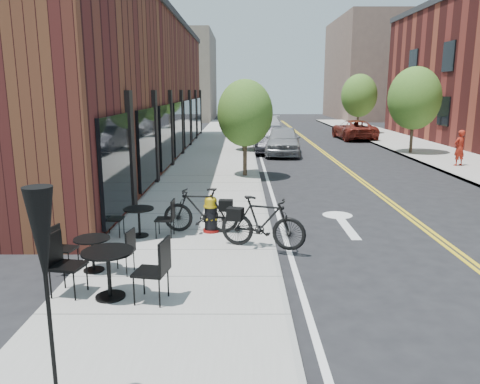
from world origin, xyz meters
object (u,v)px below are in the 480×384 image
object	(u,v)px
bicycle_right	(263,223)
parked_car_far	(354,130)
fire_hydrant	(211,214)
parked_car_c	(269,125)
bicycle_left	(201,210)
pedestrian	(459,148)
patio_umbrella	(44,256)
bistro_set_a	(93,249)
parked_car_a	(283,140)
bistro_set_b	(109,267)
bistro_set_c	(139,218)
parked_car_b	(268,139)

from	to	relation	value
bicycle_right	parked_car_far	xyz separation A→B (m)	(7.70, 24.07, -0.00)
fire_hydrant	parked_car_far	distance (m)	24.54
parked_car_c	bicycle_left	bearing A→B (deg)	-93.02
bicycle_right	pedestrian	xyz separation A→B (m)	(9.48, 11.39, 0.24)
bicycle_left	patio_umbrella	world-z (taller)	patio_umbrella
bistro_set_a	parked_car_a	bearing A→B (deg)	83.98
bistro_set_b	parked_car_c	xyz separation A→B (m)	(4.51, 30.60, 0.07)
bistro_set_a	parked_car_a	distance (m)	17.96
fire_hydrant	parked_car_a	distance (m)	14.99
patio_umbrella	parked_car_a	bearing A→B (deg)	78.59
bistro_set_a	parked_car_a	size ratio (longest dim) A/B	0.35
bicycle_right	fire_hydrant	bearing A→B (deg)	63.18
bistro_set_c	patio_umbrella	xyz separation A→B (m)	(0.43, -6.21, 1.34)
bicycle_left	bicycle_right	size ratio (longest dim) A/B	0.96
fire_hydrant	bistro_set_c	world-z (taller)	fire_hydrant
bistro_set_b	pedestrian	world-z (taller)	pedestrian
parked_car_b	bicycle_right	bearing A→B (deg)	-92.72
bistro_set_b	patio_umbrella	size ratio (longest dim) A/B	0.81
bicycle_left	parked_car_b	size ratio (longest dim) A/B	0.41
bicycle_left	bistro_set_a	size ratio (longest dim) A/B	1.13
patio_umbrella	parked_car_b	xyz separation A→B (m)	(3.54, 22.37, -1.17)
parked_car_c	bistro_set_a	bearing A→B (deg)	-95.98
bicycle_right	parked_car_c	bearing A→B (deg)	14.40
bicycle_left	pedestrian	bearing A→B (deg)	137.57
bistro_set_a	parked_car_far	xyz separation A→B (m)	(11.00, 25.40, 0.15)
bistro_set_a	parked_car_far	bearing A→B (deg)	77.22
parked_car_b	bicycle_left	bearing A→B (deg)	-98.14
bistro_set_a	pedestrian	bearing A→B (deg)	55.52
bistro_set_b	bicycle_right	bearing A→B (deg)	53.38
fire_hydrant	parked_car_a	bearing A→B (deg)	68.52
pedestrian	bicycle_right	bearing A→B (deg)	27.86
parked_car_c	parked_car_far	size ratio (longest dim) A/B	1.00
bicycle_right	bistro_set_a	world-z (taller)	bicycle_right
fire_hydrant	parked_car_a	xyz separation A→B (m)	(3.05, 14.67, 0.23)
bicycle_right	parked_car_a	size ratio (longest dim) A/B	0.41
parked_car_c	parked_car_far	world-z (taller)	parked_car_c
bistro_set_b	parked_car_a	world-z (taller)	parked_car_a
bicycle_left	parked_car_a	distance (m)	15.08
bistro_set_c	parked_car_a	distance (m)	15.77
bistro_set_b	pedestrian	size ratio (longest dim) A/B	1.25
parked_car_c	pedestrian	size ratio (longest dim) A/B	3.07
pedestrian	patio_umbrella	bearing A→B (deg)	32.22
bicycle_right	parked_car_b	distance (m)	17.02
parked_car_c	pedestrian	distance (m)	18.35
bistro_set_a	bistro_set_c	bearing A→B (deg)	89.46
parked_car_far	bistro_set_c	bearing A→B (deg)	62.54
bicycle_left	parked_car_b	distance (m)	16.03
pedestrian	bistro_set_a	bearing A→B (deg)	22.50
fire_hydrant	patio_umbrella	world-z (taller)	patio_umbrella
parked_car_b	pedestrian	world-z (taller)	pedestrian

